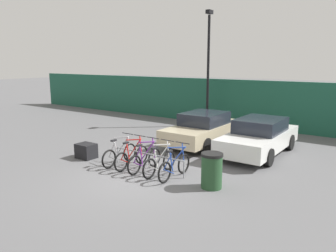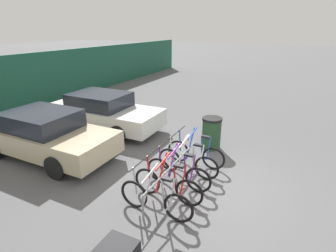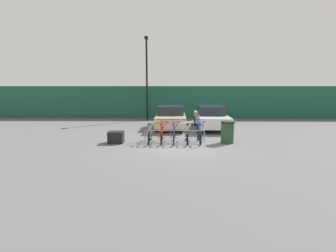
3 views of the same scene
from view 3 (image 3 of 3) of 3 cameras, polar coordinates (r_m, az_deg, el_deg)
name	(u,v)px [view 3 (image 3 of 3)]	position (r m, az deg, el deg)	size (l,w,h in m)	color
ground_plane	(180,145)	(11.98, 2.60, -4.17)	(120.00, 120.00, 0.00)	#59595B
hoarding_wall	(177,102)	(21.21, 1.97, 5.16)	(36.00, 0.16, 2.60)	#19513D
bike_rack	(174,132)	(12.54, 1.42, -1.35)	(2.88, 0.04, 0.57)	gray
bicycle_silver	(150,135)	(12.46, -3.97, -1.89)	(0.68, 1.71, 1.05)	black
bicycle_red	(162,135)	(12.43, -1.36, -1.90)	(0.68, 1.71, 1.05)	black
bicycle_purple	(174,135)	(12.41, 1.28, -1.91)	(0.68, 1.71, 1.05)	black
bicycle_white	(187,135)	(12.43, 4.11, -1.92)	(0.68, 1.71, 1.05)	black
bicycle_blue	(199,135)	(12.48, 6.81, -1.92)	(0.68, 1.71, 1.05)	black
car_beige	(171,117)	(16.59, 0.57, 1.97)	(1.91, 4.36, 1.40)	#C1B28E
car_white	(211,117)	(16.70, 9.33, 1.90)	(1.91, 4.55, 1.40)	silver
lamp_post	(147,74)	(20.27, -4.64, 11.13)	(0.24, 0.44, 6.25)	black
trash_bin	(227,132)	(12.60, 12.81, -1.32)	(0.63, 0.63, 1.03)	#234728
cargo_crate	(116,137)	(12.58, -11.26, -2.42)	(0.70, 0.56, 0.55)	black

